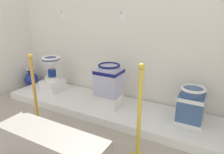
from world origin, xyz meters
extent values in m
cube|color=white|center=(2.10, 3.07, 1.49)|extent=(4.40, 0.06, 2.97)
cube|color=white|center=(2.10, 2.59, 0.06)|extent=(3.57, 0.85, 0.11)
cube|color=white|center=(0.91, 2.63, 0.22)|extent=(0.31, 0.38, 0.20)
cylinder|color=white|center=(0.91, 2.63, 0.35)|extent=(0.26, 0.26, 0.07)
cylinder|color=navy|center=(0.91, 2.63, 0.45)|extent=(0.14, 0.14, 0.13)
cone|color=white|center=(0.91, 2.63, 0.62)|extent=(0.31, 0.31, 0.22)
cylinder|color=navy|center=(0.91, 2.63, 0.71)|extent=(0.31, 0.31, 0.03)
torus|color=white|center=(0.91, 2.63, 0.73)|extent=(0.33, 0.33, 0.04)
cylinder|color=navy|center=(0.91, 2.63, 0.72)|extent=(0.22, 0.22, 0.01)
cube|color=white|center=(2.12, 2.57, 0.21)|extent=(0.34, 0.30, 0.19)
cube|color=#B5B8DA|center=(2.12, 2.57, 0.50)|extent=(0.36, 0.33, 0.40)
cube|color=navy|center=(2.12, 2.57, 0.67)|extent=(0.37, 0.34, 0.05)
cylinder|color=#B5B8DA|center=(2.12, 2.57, 0.73)|extent=(0.31, 0.31, 0.06)
torus|color=navy|center=(2.12, 2.57, 0.76)|extent=(0.33, 0.33, 0.04)
cube|color=white|center=(3.30, 2.66, 0.14)|extent=(0.34, 0.32, 0.05)
cube|color=#3C598B|center=(3.30, 2.66, 0.34)|extent=(0.31, 0.34, 0.34)
cube|color=white|center=(3.30, 2.66, 0.47)|extent=(0.32, 0.35, 0.05)
cylinder|color=#3C598B|center=(3.30, 2.66, 0.55)|extent=(0.29, 0.29, 0.08)
torus|color=white|center=(3.30, 2.66, 0.59)|extent=(0.31, 0.31, 0.04)
cube|color=white|center=(0.92, 3.03, 1.44)|extent=(0.10, 0.01, 0.12)
cube|color=slate|center=(0.89, 3.03, 1.47)|extent=(0.02, 0.01, 0.02)
cube|color=white|center=(2.12, 3.03, 1.44)|extent=(0.11, 0.01, 0.14)
cube|color=#386BAD|center=(2.09, 3.03, 1.48)|extent=(0.02, 0.01, 0.02)
cylinder|color=white|center=(0.20, 2.75, 0.01)|extent=(0.14, 0.14, 0.03)
ellipsoid|color=navy|center=(0.20, 2.75, 0.17)|extent=(0.27, 0.27, 0.28)
cylinder|color=navy|center=(0.20, 2.75, 0.35)|extent=(0.12, 0.12, 0.08)
torus|color=white|center=(0.20, 2.75, 0.39)|extent=(0.16, 0.16, 0.02)
cylinder|color=gold|center=(1.42, 1.78, 0.01)|extent=(0.22, 0.22, 0.02)
cylinder|color=gold|center=(1.42, 1.78, 0.48)|extent=(0.04, 0.04, 0.92)
sphere|color=gold|center=(1.42, 1.78, 0.97)|extent=(0.06, 0.06, 0.06)
cylinder|color=gold|center=(2.94, 1.75, 0.52)|extent=(0.04, 0.04, 1.00)
sphere|color=gold|center=(2.94, 1.75, 1.05)|extent=(0.06, 0.06, 0.06)
cube|color=gray|center=(2.20, 1.26, 0.20)|extent=(1.21, 0.36, 0.40)
camera|label=1|loc=(3.59, 0.01, 1.57)|focal=33.66mm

